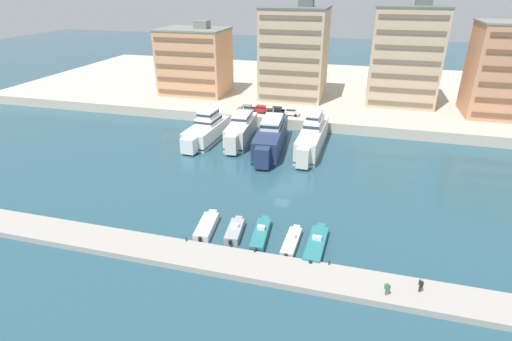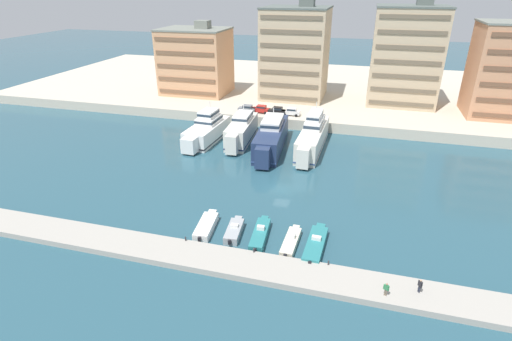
{
  "view_description": "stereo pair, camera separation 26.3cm",
  "coord_description": "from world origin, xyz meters",
  "px_view_note": "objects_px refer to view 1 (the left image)",
  "views": [
    {
      "loc": [
        10.92,
        -56.38,
        30.44
      ],
      "look_at": [
        -4.54,
        0.7,
        2.5
      ],
      "focal_mm": 28.0,
      "sensor_mm": 36.0,
      "label": 1
    },
    {
      "loc": [
        11.18,
        -56.31,
        30.44
      ],
      "look_at": [
        -4.54,
        0.7,
        2.5
      ],
      "focal_mm": 28.0,
      "sensor_mm": 36.0,
      "label": 2
    }
  ],
  "objects_px": {
    "yacht_ivory_center_left": "(312,136)",
    "car_black_mid_left": "(277,110)",
    "motorboat_teal_mid_left": "(261,234)",
    "car_red_left": "(260,109)",
    "yacht_white_far_left": "(206,130)",
    "pedestrian_mid_deck": "(387,288)",
    "pedestrian_near_edge": "(421,284)",
    "yacht_navy_mid_left": "(271,137)",
    "car_grey_far_left": "(247,108)",
    "motorboat_white_far_left": "(207,226)",
    "motorboat_grey_left": "(235,231)",
    "yacht_ivory_left": "(241,131)",
    "motorboat_teal_center": "(316,244)",
    "car_white_center_left": "(291,111)",
    "motorboat_cream_center_left": "(292,242)"
  },
  "relations": [
    {
      "from": "yacht_ivory_center_left",
      "to": "car_black_mid_left",
      "type": "bearing_deg",
      "value": 127.61
    },
    {
      "from": "motorboat_teal_mid_left",
      "to": "car_red_left",
      "type": "relative_size",
      "value": 1.89
    },
    {
      "from": "yacht_white_far_left",
      "to": "pedestrian_mid_deck",
      "type": "bearing_deg",
      "value": -47.83
    },
    {
      "from": "car_red_left",
      "to": "pedestrian_near_edge",
      "type": "height_order",
      "value": "car_red_left"
    },
    {
      "from": "yacht_navy_mid_left",
      "to": "car_grey_far_left",
      "type": "xyz_separation_m",
      "value": [
        -9.5,
        15.24,
        0.83
      ]
    },
    {
      "from": "yacht_ivory_center_left",
      "to": "motorboat_white_far_left",
      "type": "distance_m",
      "value": 34.23
    },
    {
      "from": "motorboat_grey_left",
      "to": "pedestrian_mid_deck",
      "type": "relative_size",
      "value": 3.78
    },
    {
      "from": "yacht_ivory_left",
      "to": "motorboat_teal_center",
      "type": "xyz_separation_m",
      "value": [
        20.14,
        -33.24,
        -1.88
      ]
    },
    {
      "from": "yacht_ivory_left",
      "to": "car_black_mid_left",
      "type": "height_order",
      "value": "yacht_ivory_left"
    },
    {
      "from": "yacht_navy_mid_left",
      "to": "car_white_center_left",
      "type": "relative_size",
      "value": 5.25
    },
    {
      "from": "yacht_ivory_center_left",
      "to": "pedestrian_near_edge",
      "type": "xyz_separation_m",
      "value": [
        16.87,
        -38.99,
        -0.96
      ]
    },
    {
      "from": "pedestrian_near_edge",
      "to": "pedestrian_mid_deck",
      "type": "relative_size",
      "value": 1.03
    },
    {
      "from": "motorboat_white_far_left",
      "to": "motorboat_cream_center_left",
      "type": "xyz_separation_m",
      "value": [
        11.74,
        -0.43,
        -0.07
      ]
    },
    {
      "from": "motorboat_teal_center",
      "to": "car_grey_far_left",
      "type": "height_order",
      "value": "car_grey_far_left"
    },
    {
      "from": "motorboat_teal_mid_left",
      "to": "motorboat_cream_center_left",
      "type": "xyz_separation_m",
      "value": [
        4.2,
        -0.5,
        -0.07
      ]
    },
    {
      "from": "motorboat_cream_center_left",
      "to": "car_white_center_left",
      "type": "distance_m",
      "value": 47.65
    },
    {
      "from": "car_black_mid_left",
      "to": "pedestrian_mid_deck",
      "type": "distance_m",
      "value": 58.73
    },
    {
      "from": "motorboat_grey_left",
      "to": "motorboat_teal_center",
      "type": "distance_m",
      "value": 10.85
    },
    {
      "from": "car_grey_far_left",
      "to": "car_red_left",
      "type": "distance_m",
      "value": 3.32
    },
    {
      "from": "car_white_center_left",
      "to": "motorboat_grey_left",
      "type": "bearing_deg",
      "value": -88.42
    },
    {
      "from": "car_black_mid_left",
      "to": "motorboat_grey_left",
      "type": "bearing_deg",
      "value": -84.33
    },
    {
      "from": "yacht_ivory_left",
      "to": "car_black_mid_left",
      "type": "distance_m",
      "value": 13.97
    },
    {
      "from": "car_red_left",
      "to": "pedestrian_near_edge",
      "type": "xyz_separation_m",
      "value": [
        31.1,
        -52.6,
        -1.56
      ]
    },
    {
      "from": "yacht_ivory_left",
      "to": "car_white_center_left",
      "type": "distance_m",
      "value": 15.6
    },
    {
      "from": "motorboat_teal_mid_left",
      "to": "motorboat_cream_center_left",
      "type": "height_order",
      "value": "motorboat_teal_mid_left"
    },
    {
      "from": "motorboat_cream_center_left",
      "to": "car_white_center_left",
      "type": "height_order",
      "value": "car_white_center_left"
    },
    {
      "from": "motorboat_white_far_left",
      "to": "yacht_ivory_left",
      "type": "bearing_deg",
      "value": 99.09
    },
    {
      "from": "yacht_navy_mid_left",
      "to": "motorboat_grey_left",
      "type": "distance_m",
      "value": 30.82
    },
    {
      "from": "car_grey_far_left",
      "to": "car_black_mid_left",
      "type": "xyz_separation_m",
      "value": [
        7.26,
        0.24,
        0.0
      ]
    },
    {
      "from": "motorboat_cream_center_left",
      "to": "pedestrian_mid_deck",
      "type": "distance_m",
      "value": 13.54
    },
    {
      "from": "motorboat_cream_center_left",
      "to": "motorboat_white_far_left",
      "type": "bearing_deg",
      "value": 177.89
    },
    {
      "from": "yacht_ivory_center_left",
      "to": "pedestrian_mid_deck",
      "type": "bearing_deg",
      "value": -71.62
    },
    {
      "from": "yacht_navy_mid_left",
      "to": "pedestrian_near_edge",
      "type": "xyz_separation_m",
      "value": [
        24.87,
        -36.79,
        -0.73
      ]
    },
    {
      "from": "yacht_navy_mid_left",
      "to": "yacht_ivory_left",
      "type": "bearing_deg",
      "value": 161.24
    },
    {
      "from": "yacht_ivory_left",
      "to": "yacht_white_far_left",
      "type": "bearing_deg",
      "value": -170.24
    },
    {
      "from": "pedestrian_mid_deck",
      "to": "motorboat_white_far_left",
      "type": "bearing_deg",
      "value": 161.62
    },
    {
      "from": "yacht_white_far_left",
      "to": "yacht_ivory_center_left",
      "type": "xyz_separation_m",
      "value": [
        22.2,
        1.09,
        0.46
      ]
    },
    {
      "from": "yacht_navy_mid_left",
      "to": "motorboat_teal_mid_left",
      "type": "distance_m",
      "value": 31.12
    },
    {
      "from": "car_red_left",
      "to": "car_black_mid_left",
      "type": "bearing_deg",
      "value": -4.77
    },
    {
      "from": "motorboat_white_far_left",
      "to": "car_white_center_left",
      "type": "bearing_deg",
      "value": 86.61
    },
    {
      "from": "car_red_left",
      "to": "car_white_center_left",
      "type": "distance_m",
      "value": 7.31
    },
    {
      "from": "pedestrian_near_edge",
      "to": "yacht_white_far_left",
      "type": "bearing_deg",
      "value": 135.87
    },
    {
      "from": "yacht_ivory_left",
      "to": "motorboat_white_far_left",
      "type": "distance_m",
      "value": 33.39
    },
    {
      "from": "yacht_white_far_left",
      "to": "car_white_center_left",
      "type": "distance_m",
      "value": 21.16
    },
    {
      "from": "motorboat_white_far_left",
      "to": "car_red_left",
      "type": "xyz_separation_m",
      "value": [
        -4.56,
        46.38,
        2.79
      ]
    },
    {
      "from": "yacht_navy_mid_left",
      "to": "yacht_ivory_center_left",
      "type": "xyz_separation_m",
      "value": [
        8.0,
        2.2,
        0.22
      ]
    },
    {
      "from": "motorboat_teal_center",
      "to": "motorboat_cream_center_left",
      "type": "bearing_deg",
      "value": -177.96
    },
    {
      "from": "motorboat_teal_mid_left",
      "to": "pedestrian_near_edge",
      "type": "bearing_deg",
      "value": -18.32
    },
    {
      "from": "yacht_ivory_center_left",
      "to": "motorboat_teal_center",
      "type": "bearing_deg",
      "value": -81.07
    },
    {
      "from": "car_black_mid_left",
      "to": "motorboat_white_far_left",
      "type": "bearing_deg",
      "value": -89.3
    }
  ]
}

